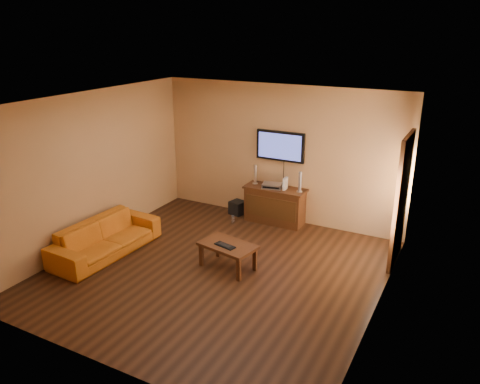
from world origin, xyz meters
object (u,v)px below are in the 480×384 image
Objects in this scene: av_receiver at (272,186)px; television at (280,146)px; coffee_table at (228,248)px; game_console at (285,184)px; bottle at (233,219)px; subwoofer at (237,208)px; sofa at (105,232)px; keyboard at (225,245)px; speaker_left at (255,175)px; speaker_right at (300,183)px; media_console at (275,205)px.

television is at bearing 61.13° from av_receiver.
game_console is (0.12, 2.07, 0.48)m from coffee_table.
bottle is (-0.91, -0.45, -0.76)m from game_console.
television is 0.78m from av_receiver.
subwoofer is at bearing -169.54° from television.
subwoofer is at bearing -21.15° from sofa.
keyboard reaches higher than coffee_table.
coffee_table is 5.40× the size of bottle.
keyboard is at bearing -94.71° from coffee_table.
speaker_left reaches higher than bottle.
av_receiver reaches higher than subwoofer.
speaker_right is (0.41, 2.07, 0.55)m from coffee_table.
television is 1.72m from bottle.
subwoofer is 0.51m from bottle.
coffee_table is 0.49× the size of sofa.
av_receiver is at bearing -164.99° from media_console.
television is at bearing 42.58° from bottle.
television is (-0.00, 0.19, 1.16)m from media_console.
coffee_table is at bearing 85.29° from keyboard.
media_console is at bearing 10.47° from subwoofer.
keyboard is at bearing -99.41° from av_receiver.
bottle is at bearing -59.21° from subwoofer.
subwoofer is 1.52× the size of bottle.
coffee_table is at bearing -73.45° from sofa.
bottle is (-0.24, -0.49, -0.82)m from speaker_left.
game_console reaches higher than av_receiver.
coffee_table is 0.11m from keyboard.
sofa is 10.97× the size of bottle.
speaker_right is 2.19× the size of bottle.
sofa is (-2.11, -0.52, 0.03)m from coffee_table.
coffee_table is 3.54× the size of subwoofer.
subwoofer is (-0.40, -0.01, -0.77)m from speaker_left.
sofa is at bearing -166.16° from coffee_table.
game_console is (-0.30, -0.00, -0.07)m from speaker_right.
coffee_table is 1.83m from bottle.
speaker_right is 1.57m from subwoofer.
av_receiver is 1.00× the size of keyboard.
speaker_left is 1.40× the size of subwoofer.
bottle is at bearing -137.42° from television.
coffee_table is (0.09, -2.07, -0.00)m from media_console.
media_console reaches higher than keyboard.
game_console is at bearing -37.97° from sofa.
speaker_right is 0.58m from av_receiver.
coffee_table is at bearing -63.95° from bottle.
coffee_table is 2.10m from av_receiver.
coffee_table is at bearing -75.43° from speaker_left.
television reaches higher than keyboard.
game_console reaches higher than keyboard.
speaker_left is 0.43m from av_receiver.
speaker_left is (-0.46, 0.04, 0.54)m from media_console.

